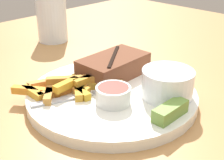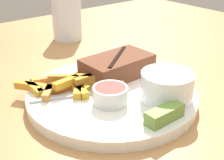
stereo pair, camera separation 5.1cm
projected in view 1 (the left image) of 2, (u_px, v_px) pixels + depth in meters
The scene contains 9 objects.
dining_table at pixel (112, 133), 0.56m from camera, with size 1.41×1.20×0.74m.
dinner_plate at pixel (112, 95), 0.53m from camera, with size 0.28×0.28×0.02m.
steak_portion at pixel (114, 66), 0.57m from camera, with size 0.13×0.08×0.04m.
fries_pile at pixel (69, 86), 0.52m from camera, with size 0.16×0.13×0.02m.
coleslaw_cup at pixel (168, 82), 0.50m from camera, with size 0.08×0.08×0.05m.
dipping_sauce_cup at pixel (113, 94), 0.48m from camera, with size 0.05×0.05×0.03m.
pickle_spear at pixel (171, 110), 0.45m from camera, with size 0.06×0.02×0.02m.
fork_utensil at pixel (69, 98), 0.50m from camera, with size 0.13×0.06×0.00m.
drinking_glass at pixel (52, 19), 0.79m from camera, with size 0.08×0.08×0.12m.
Camera 1 is at (-0.33, -0.33, 1.00)m, focal length 50.00 mm.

